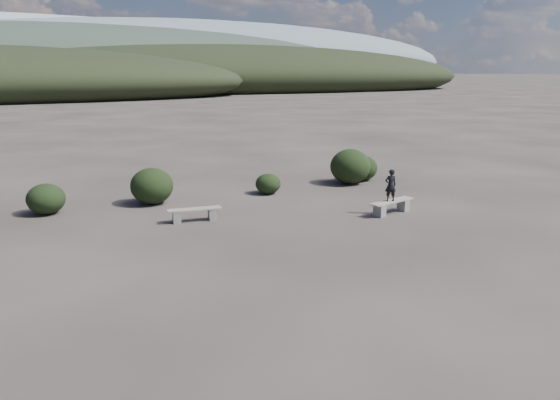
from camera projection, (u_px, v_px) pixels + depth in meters
name	position (u px, v px, depth m)	size (l,w,h in m)	color
ground	(339.00, 284.00, 11.84)	(1200.00, 1200.00, 0.00)	#2B2622
bench_left	(195.00, 214.00, 16.69)	(1.66, 0.49, 0.41)	gray
bench_right	(392.00, 206.00, 17.58)	(1.79, 0.83, 0.44)	gray
seated_person	(391.00, 185.00, 17.35)	(0.38, 0.25, 1.04)	black
shrub_a	(46.00, 199.00, 17.53)	(1.21, 1.21, 0.99)	black
shrub_b	(152.00, 186.00, 18.83)	(1.47, 1.47, 1.26)	black
shrub_c	(268.00, 184.00, 20.43)	(0.95, 0.95, 0.76)	black
shrub_d	(350.00, 166.00, 22.17)	(1.63, 1.63, 1.43)	black
shrub_e	(363.00, 168.00, 22.93)	(1.25, 1.25, 1.04)	black
mountain_ridges	(32.00, 59.00, 309.01)	(500.00, 400.00, 56.00)	black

